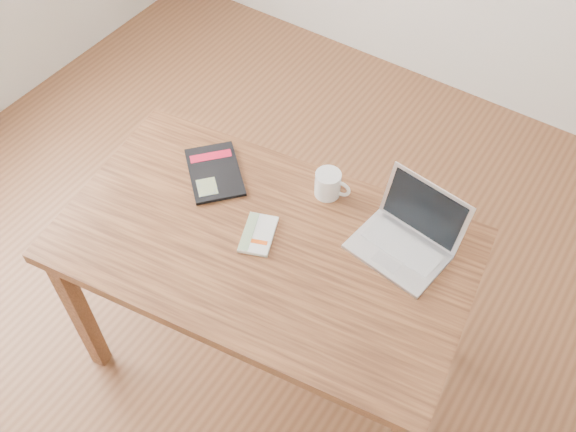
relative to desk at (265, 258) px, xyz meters
The scene contains 6 objects.
room 0.71m from the desk, 144.45° to the right, with size 4.04×4.04×2.70m.
desk is the anchor object (origin of this frame).
white_guidebook 0.10m from the desk, 160.67° to the left, with size 0.14×0.18×0.01m.
black_guidebook 0.35m from the desk, 154.82° to the left, with size 0.30×0.29×0.01m.
laptop 0.46m from the desk, 32.40° to the left, with size 0.31×0.28×0.20m.
coffee_mug 0.32m from the desk, 77.48° to the left, with size 0.12×0.09×0.09m.
Camera 1 is at (0.76, -0.88, 2.36)m, focal length 40.00 mm.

